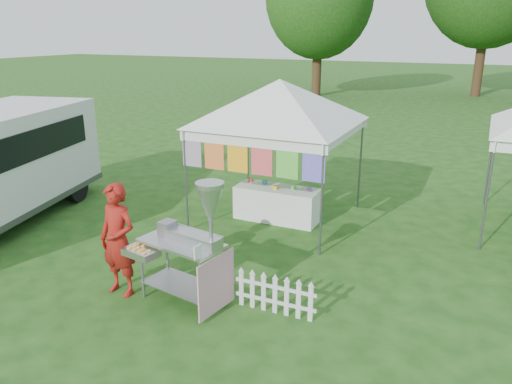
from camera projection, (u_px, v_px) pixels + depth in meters
The scene contains 6 objects.
ground at pixel (193, 289), 7.96m from camera, with size 120.00×120.00×0.00m, color #194513.
canopy_main at pixel (280, 80), 10.04m from camera, with size 4.24×4.24×3.45m.
donut_cart at pixel (191, 234), 7.15m from camera, with size 1.54×0.95×1.97m.
vendor at pixel (118, 240), 7.60m from camera, with size 0.65×0.43×1.79m, color maroon.
picket_fence at pixel (275, 295), 7.22m from camera, with size 1.26×0.04×0.56m.
display_table at pixel (277, 204), 10.78m from camera, with size 1.80×0.70×0.72m, color white.
Camera 1 is at (3.91, -6.00, 3.96)m, focal length 35.00 mm.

